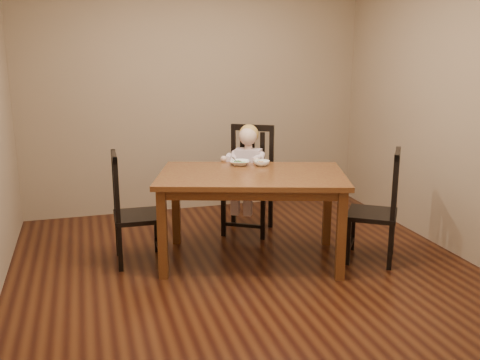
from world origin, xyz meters
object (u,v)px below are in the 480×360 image
object	(u,v)px
chair_right	(379,208)
bowl_veg	(262,163)
dining_table	(252,184)
chair_child	(249,181)
bowl_peas	(240,163)
chair_left	(132,211)
toddler	(248,168)

from	to	relation	value
chair_right	bowl_veg	bearing A→B (deg)	90.69
dining_table	chair_child	size ratio (longest dim) A/B	1.66
dining_table	bowl_peas	size ratio (longest dim) A/B	10.05
chair_left	toddler	xyz separation A→B (m)	(1.24, 0.50, 0.20)
bowl_peas	bowl_veg	size ratio (longest dim) A/B	1.21
chair_right	bowl_peas	size ratio (longest dim) A/B	5.58
chair_child	bowl_peas	xyz separation A→B (m)	(-0.24, -0.45, 0.31)
chair_child	bowl_veg	distance (m)	0.61
chair_left	bowl_peas	distance (m)	1.09
chair_child	chair_right	size ratio (longest dim) A/B	1.08
toddler	chair_right	bearing A→B (deg)	160.49
chair_left	toddler	size ratio (longest dim) A/B	1.68
bowl_peas	bowl_veg	bearing A→B (deg)	-21.03
dining_table	bowl_peas	xyz separation A→B (m)	(-0.01, 0.35, 0.12)
chair_right	bowl_veg	distance (m)	1.14
chair_left	bowl_veg	size ratio (longest dim) A/B	6.64
toddler	bowl_peas	world-z (taller)	toddler
dining_table	chair_right	size ratio (longest dim) A/B	1.80
chair_right	bowl_veg	xyz separation A→B (m)	(-0.91, 0.60, 0.35)
chair_left	chair_right	xyz separation A→B (m)	(2.13, -0.59, 0.01)
bowl_veg	bowl_peas	bearing A→B (deg)	158.97
bowl_veg	toddler	bearing A→B (deg)	88.19
chair_child	chair_left	world-z (taller)	chair_child
dining_table	bowl_peas	distance (m)	0.37
chair_child	toddler	world-z (taller)	chair_child
chair_child	bowl_peas	world-z (taller)	chair_child
dining_table	chair_child	xyz separation A→B (m)	(0.23, 0.81, -0.19)
toddler	dining_table	bearing A→B (deg)	106.27
chair_right	bowl_peas	bearing A→B (deg)	92.68
chair_child	bowl_peas	bearing A→B (deg)	93.66
chair_child	bowl_veg	xyz separation A→B (m)	(-0.04, -0.53, 0.31)
dining_table	bowl_veg	distance (m)	0.35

